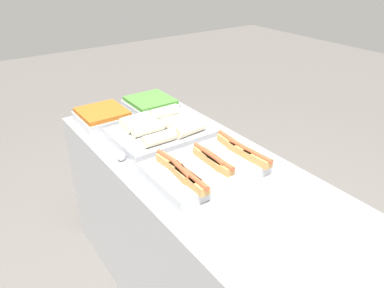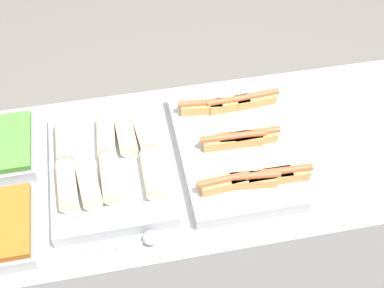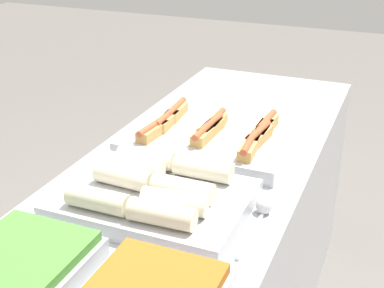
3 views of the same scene
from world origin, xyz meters
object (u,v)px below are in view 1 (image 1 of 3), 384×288
object	(u,v)px
tray_side_front	(103,116)
tray_hotdogs	(210,165)
tray_wraps	(162,130)
tray_side_back	(151,104)
serving_spoon_near	(119,155)

from	to	relation	value
tray_side_front	tray_hotdogs	bearing A→B (deg)	12.37
tray_side_front	tray_wraps	bearing A→B (deg)	25.43
tray_wraps	tray_side_back	distance (m)	0.40
tray_hotdogs	tray_side_back	distance (m)	0.80
tray_side_back	tray_side_front	bearing A→B (deg)	-90.00
tray_wraps	tray_side_back	size ratio (longest dim) A/B	1.81
tray_hotdogs	tray_wraps	size ratio (longest dim) A/B	1.08
tray_hotdogs	tray_wraps	bearing A→B (deg)	179.44
tray_side_back	serving_spoon_near	bearing A→B (deg)	-43.80
serving_spoon_near	tray_wraps	bearing A→B (deg)	103.71
tray_wraps	tray_side_front	bearing A→B (deg)	-154.57
tray_hotdogs	serving_spoon_near	world-z (taller)	tray_hotdogs
tray_hotdogs	tray_side_back	xyz separation A→B (m)	(-0.79, 0.14, -0.00)
tray_side_front	tray_side_back	bearing A→B (deg)	90.00
tray_wraps	tray_side_front	world-z (taller)	tray_wraps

